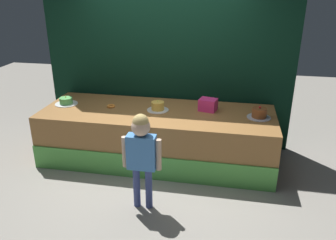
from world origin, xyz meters
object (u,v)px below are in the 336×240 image
Objects in this scene: cake_left at (66,101)px; child_figure at (141,149)px; cake_center at (158,107)px; pink_box at (208,105)px; cake_right at (259,113)px; donut at (111,106)px.

child_figure is at bearing -39.24° from cake_left.
pink_box is at bearing 10.48° from cake_center.
cake_right is at bearing -0.85° from cake_center.
pink_box is (0.62, 1.35, 0.09)m from child_figure.
cake_left reaches higher than donut.
cake_center is (1.40, 0.00, 0.01)m from cake_left.
cake_left is 1.08× the size of cake_center.
cake_center is 1.40m from cake_right.
cake_left is at bearing 140.76° from child_figure.
cake_center is (0.70, -0.00, 0.04)m from donut.
cake_left is 2.81m from cake_right.
cake_center is at bearing 94.01° from child_figure.
pink_box is 0.77× the size of cake_center.
cake_center reaches higher than donut.
child_figure is 3.50× the size of cake_left.
cake_center is at bearing -169.52° from pink_box.
pink_box is 2.11m from cake_left.
child_figure is 1.92m from cake_left.
donut is at bearing -174.75° from pink_box.
child_figure is 3.78× the size of cake_center.
pink_box is at bearing 65.44° from child_figure.
pink_box reaches higher than cake_left.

